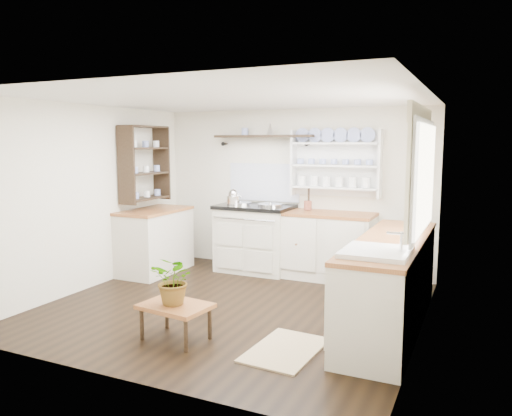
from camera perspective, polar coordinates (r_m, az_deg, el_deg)
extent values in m
cube|color=black|center=(5.71, -2.67, -11.21)|extent=(4.00, 3.80, 0.01)
cube|color=beige|center=(7.18, 4.24, 2.04)|extent=(4.00, 0.02, 2.30)
cube|color=beige|center=(4.88, 18.62, -0.94)|extent=(0.02, 3.80, 2.30)
cube|color=beige|center=(6.61, -18.34, 1.20)|extent=(0.02, 3.80, 2.30)
cube|color=white|center=(5.43, -2.82, 12.43)|extent=(4.00, 3.80, 0.01)
cube|color=white|center=(4.99, 18.51, 3.29)|extent=(0.04, 1.40, 1.00)
cube|color=white|center=(5.00, 18.29, 3.31)|extent=(0.02, 1.50, 1.10)
cube|color=#FBEDC8|center=(4.99, 18.33, 9.97)|extent=(0.04, 1.55, 0.18)
cube|color=beige|center=(7.15, -0.12, -3.63)|extent=(1.02, 0.66, 0.90)
cube|color=black|center=(7.08, -0.12, 0.14)|extent=(1.06, 0.70, 0.05)
cylinder|color=silver|center=(7.17, -1.82, 0.56)|extent=(0.35, 0.35, 0.03)
cylinder|color=silver|center=(6.98, 1.64, 0.37)|extent=(0.35, 0.35, 0.03)
cylinder|color=silver|center=(6.76, -1.44, -1.29)|extent=(0.92, 0.02, 0.02)
cube|color=beige|center=(6.82, 8.04, -4.34)|extent=(1.25, 0.60, 0.88)
cube|color=brown|center=(6.75, 8.10, -0.68)|extent=(1.27, 0.63, 0.04)
cube|color=beige|center=(5.16, 15.06, -8.42)|extent=(0.60, 2.40, 0.88)
cube|color=brown|center=(5.06, 15.23, -3.62)|extent=(0.62, 2.43, 0.04)
cube|color=white|center=(4.35, 13.55, -6.44)|extent=(0.55, 0.60, 0.28)
cylinder|color=silver|center=(4.28, 16.26, -4.03)|extent=(0.02, 0.02, 0.22)
cube|color=beige|center=(7.21, -11.47, -3.77)|extent=(0.60, 1.10, 0.88)
cube|color=brown|center=(7.14, -11.56, -0.31)|extent=(0.62, 1.13, 0.04)
cube|color=white|center=(6.94, 9.27, 5.08)|extent=(1.20, 0.03, 0.90)
cube|color=white|center=(6.85, 9.07, 5.05)|extent=(1.20, 0.22, 0.02)
cylinder|color=navy|center=(6.86, 9.14, 7.31)|extent=(0.20, 0.02, 0.20)
cube|color=black|center=(7.18, 0.91, 8.21)|extent=(1.50, 0.24, 0.04)
cone|color=black|center=(7.53, -3.45, 7.33)|extent=(0.06, 0.20, 0.06)
cone|color=black|center=(7.01, 6.05, 7.29)|extent=(0.06, 0.20, 0.06)
cube|color=black|center=(7.17, -12.61, 5.07)|extent=(0.28, 0.80, 1.05)
cylinder|color=brown|center=(6.90, 5.94, 0.30)|extent=(0.11, 0.11, 0.12)
cube|color=brown|center=(4.78, -9.19, -11.02)|extent=(0.68, 0.52, 0.04)
cylinder|color=black|center=(4.89, -12.93, -12.82)|extent=(0.04, 0.04, 0.30)
cylinder|color=black|center=(5.13, -10.15, -11.77)|extent=(0.04, 0.04, 0.30)
cylinder|color=black|center=(4.56, -8.02, -14.24)|extent=(0.04, 0.04, 0.30)
cylinder|color=black|center=(4.81, -5.31, -13.00)|extent=(0.04, 0.04, 0.30)
imported|color=#3F7233|center=(4.71, -9.26, -8.14)|extent=(0.42, 0.37, 0.46)
cube|color=#998359|center=(4.60, 3.35, -15.86)|extent=(0.61, 0.89, 0.02)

